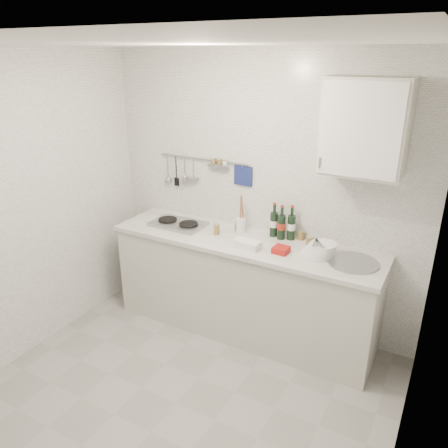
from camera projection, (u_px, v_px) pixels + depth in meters
name	position (u px, v px, depth m)	size (l,w,h in m)	color
floor	(176.00, 403.00, 3.28)	(3.00, 3.00, 0.00)	gray
ceiling	(158.00, 43.00, 2.36)	(3.00, 3.00, 0.00)	silver
back_wall	(259.00, 195.00, 3.96)	(3.00, 0.02, 2.50)	silver
wall_left	(16.00, 214.00, 3.49)	(0.02, 2.80, 2.50)	silver
wall_right	(418.00, 315.00, 2.14)	(0.02, 2.80, 2.50)	silver
counter	(244.00, 288.00, 4.01)	(2.44, 0.64, 0.96)	#B7B4A9
wall_rail	(201.00, 169.00, 4.13)	(0.98, 0.09, 0.34)	#93969B
wall_cabinet	(365.00, 127.00, 3.15)	(0.60, 0.38, 0.70)	#B7B4A9
plate_stack_hob	(172.00, 221.00, 4.21)	(0.32, 0.32, 0.03)	#4D6BAF
plate_stack_sink	(320.00, 250.00, 3.51)	(0.28, 0.27, 0.12)	white
wine_bottles	(282.00, 222.00, 3.81)	(0.23, 0.11, 0.31)	black
butter_dish	(247.00, 244.00, 3.66)	(0.22, 0.11, 0.07)	white
strawberry_punnet	(281.00, 250.00, 3.58)	(0.12, 0.12, 0.05)	red
utensil_crock	(241.00, 223.00, 3.98)	(0.09, 0.09, 0.35)	white
jar_a	(238.00, 227.00, 4.01)	(0.06, 0.06, 0.08)	olive
jar_b	(301.00, 235.00, 3.83)	(0.07, 0.07, 0.09)	olive
jar_c	(310.00, 241.00, 3.70)	(0.07, 0.07, 0.09)	olive
jar_d	(217.00, 229.00, 3.93)	(0.06, 0.06, 0.10)	olive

